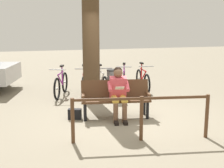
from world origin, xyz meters
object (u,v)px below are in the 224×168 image
Objects in this scene: bicycle_red at (101,83)px; bicycle_green at (61,84)px; litter_bin at (113,84)px; person_reading at (118,91)px; tree_trunk at (91,35)px; handbag at (75,114)px; bicycle_black at (124,81)px; bicycle_blue at (143,80)px; bicycle_silver at (84,83)px; bench at (115,96)px.

bicycle_red is 1.25m from bicycle_green.
person_reading is at bearing 76.57° from litter_bin.
bicycle_green reaches higher than litter_bin.
tree_trunk is at bearing -70.45° from person_reading.
bicycle_red is at bearing -119.84° from tree_trunk.
bicycle_red is at bearing -118.80° from handbag.
bicycle_blue is at bearing 102.21° from bicycle_black.
bicycle_silver is 1.03× the size of bicycle_green.
handbag is 0.18× the size of bicycle_blue.
handbag is 0.34× the size of litter_bin.
bicycle_silver is (1.34, 0.02, 0.00)m from bicycle_black.
bench is 0.44× the size of tree_trunk.
bench is 2.67m from bicycle_green.
bicycle_silver reaches higher than handbag.
tree_trunk is (0.23, -1.46, 1.36)m from bench.
handbag is at bearing 47.76° from litter_bin.
litter_bin is (-0.69, -0.19, -1.43)m from tree_trunk.
bench is 0.23m from person_reading.
bicycle_red is (-0.53, -0.92, -1.51)m from tree_trunk.
litter_bin is 1.03m from bicycle_black.
handbag is 0.19× the size of bicycle_green.
handbag is 0.18× the size of bicycle_red.
bicycle_red is (-0.29, -2.38, -0.15)m from bench.
bicycle_black and bicycle_red have the same top height.
bicycle_red is at bearing -86.21° from bench.
bicycle_blue is (-2.67, -2.28, 0.24)m from handbag.
bench is at bearing 98.98° from tree_trunk.
bicycle_red is at bearing -63.66° from bicycle_black.
bicycle_black is 0.95× the size of bicycle_red.
handbag is 0.08× the size of tree_trunk.
bicycle_black is at bearing -128.02° from litter_bin.
person_reading reaches higher than bicycle_red.
handbag is (0.98, -0.27, -0.54)m from person_reading.
person_reading is 0.73× the size of bicycle_silver.
bicycle_blue is (-1.71, -2.38, -0.15)m from bench.
person_reading is at bearing 98.71° from tree_trunk.
litter_bin reaches higher than handbag.
bench is at bearing -3.79° from bicycle_black.
litter_bin is 0.53× the size of bicycle_blue.
bicycle_blue is 0.63m from bicycle_black.
litter_bin is at bearing -18.01° from bicycle_black.
handbag is at bearing 20.60° from bicycle_green.
bench is 2.46m from bicycle_silver.
bicycle_red is at bearing -81.76° from bicycle_blue.
bicycle_black is (-1.07, -2.64, -0.31)m from person_reading.
bicycle_blue is (-1.26, -0.72, -0.08)m from litter_bin.
bicycle_silver is at bearing -73.32° from bench.
tree_trunk reaches higher than person_reading.
tree_trunk is 2.24m from bicycle_black.
handbag is (0.96, -0.10, -0.39)m from bench.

